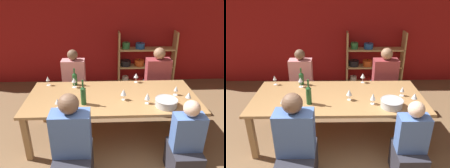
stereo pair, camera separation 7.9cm
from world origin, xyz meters
TOP-DOWN VIEW (x-y plane):
  - wall_back_red at (0.00, 3.83)m, footprint 8.80×0.06m
  - shelf_unit at (0.81, 3.63)m, footprint 1.37×0.30m
  - dining_table at (-0.04, 1.53)m, footprint 2.53×1.10m
  - mixing_bowl at (0.69, 1.20)m, footprint 0.31×0.31m
  - wine_bottle_green at (-0.64, 1.96)m, footprint 0.08×0.08m
  - wine_bottle_dark at (-0.44, 1.30)m, footprint 0.08×0.08m
  - wine_glass_red_a at (1.01, 1.25)m, footprint 0.08×0.08m
  - wine_glass_empty_a at (0.39, 2.02)m, footprint 0.08×0.08m
  - wine_glass_empty_b at (-1.08, 1.95)m, footprint 0.06×0.06m
  - wine_glass_empty_c at (-0.64, 1.85)m, footprint 0.08×0.08m
  - wine_glass_red_b at (0.44, 1.28)m, footprint 0.08×0.08m
  - wine_glass_empty_d at (0.92, 1.52)m, footprint 0.07×0.07m
  - wine_glass_red_c at (-0.78, 1.20)m, footprint 0.07×0.07m
  - wine_glass_red_d at (0.12, 1.40)m, footprint 0.08×0.08m
  - person_near_a at (-0.54, 0.64)m, footprint 0.44×0.55m
  - person_far_a at (0.86, 2.40)m, footprint 0.45×0.56m
  - person_near_b at (0.83, 0.72)m, footprint 0.36×0.45m
  - person_far_b at (-0.71, 2.43)m, footprint 0.42×0.52m

SIDE VIEW (x-z plane):
  - person_near_b at x=0.83m, z-range -0.14..0.93m
  - person_far_b at x=-0.71m, z-range -0.17..1.04m
  - person_near_a at x=-0.54m, z-range -0.17..1.06m
  - person_far_a at x=0.86m, z-range -0.17..1.06m
  - shelf_unit at x=0.81m, z-range -0.15..1.13m
  - dining_table at x=-0.04m, z-range 0.30..1.03m
  - mixing_bowl at x=0.69m, z-range 0.74..0.85m
  - wine_glass_red_c at x=-0.78m, z-range 0.77..0.91m
  - wine_glass_empty_d at x=0.92m, z-range 0.76..0.91m
  - wine_glass_red_b at x=0.44m, z-range 0.76..0.93m
  - wine_bottle_green at x=-0.64m, z-range 0.71..0.99m
  - wine_glass_empty_b at x=-1.08m, z-range 0.77..0.93m
  - wine_glass_red_d at x=0.12m, z-range 0.77..0.94m
  - wine_glass_empty_a at x=0.39m, z-range 0.78..0.94m
  - wine_glass_empty_c at x=-0.64m, z-range 0.78..0.94m
  - wine_glass_red_a at x=1.01m, z-range 0.78..0.95m
  - wine_bottle_dark at x=-0.44m, z-range 0.70..1.06m
  - wall_back_red at x=0.00m, z-range 0.00..2.70m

